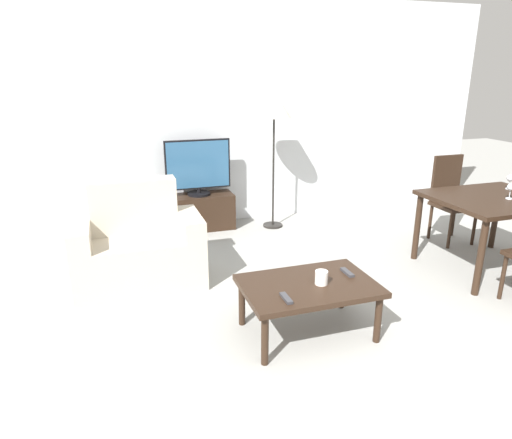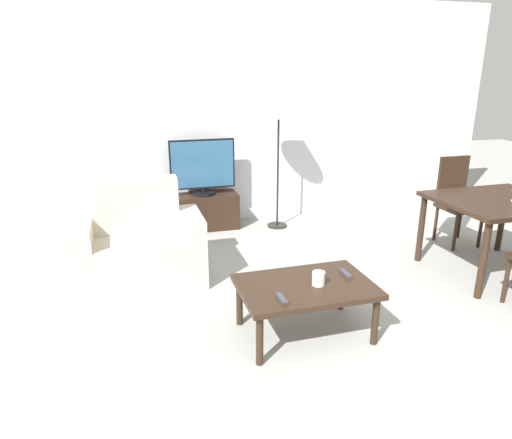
{
  "view_description": "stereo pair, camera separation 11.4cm",
  "coord_description": "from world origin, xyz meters",
  "px_view_note": "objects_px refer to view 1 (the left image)",
  "views": [
    {
      "loc": [
        -1.44,
        -1.48,
        1.84
      ],
      "look_at": [
        -0.3,
        1.99,
        0.65
      ],
      "focal_mm": 32.0,
      "sensor_mm": 36.0,
      "label": 1
    },
    {
      "loc": [
        -1.34,
        -1.51,
        1.84
      ],
      "look_at": [
        -0.3,
        1.99,
        0.65
      ],
      "focal_mm": 32.0,
      "sensor_mm": 36.0,
      "label": 2
    }
  ],
  "objects_px": {
    "coffee_table": "(309,289)",
    "dining_chair_far": "(450,195)",
    "floor_lamp": "(274,109)",
    "cup_white_near": "(321,278)",
    "wine_glass_left": "(511,188)",
    "wine_glass_center": "(510,179)",
    "tv": "(198,167)",
    "remote_primary": "(286,298)",
    "tv_stand": "(200,212)",
    "remote_secondary": "(347,272)",
    "armchair": "(138,249)",
    "dining_table": "(494,206)"
  },
  "relations": [
    {
      "from": "floor_lamp",
      "to": "armchair",
      "type": "bearing_deg",
      "value": -146.5
    },
    {
      "from": "tv",
      "to": "cup_white_near",
      "type": "height_order",
      "value": "tv"
    },
    {
      "from": "dining_chair_far",
      "to": "tv",
      "type": "bearing_deg",
      "value": 154.54
    },
    {
      "from": "coffee_table",
      "to": "dining_chair_far",
      "type": "relative_size",
      "value": 1.0
    },
    {
      "from": "wine_glass_left",
      "to": "dining_chair_far",
      "type": "bearing_deg",
      "value": 81.88
    },
    {
      "from": "tv_stand",
      "to": "remote_primary",
      "type": "distance_m",
      "value": 2.74
    },
    {
      "from": "floor_lamp",
      "to": "tv",
      "type": "bearing_deg",
      "value": 167.55
    },
    {
      "from": "coffee_table",
      "to": "floor_lamp",
      "type": "relative_size",
      "value": 0.59
    },
    {
      "from": "coffee_table",
      "to": "dining_chair_far",
      "type": "distance_m",
      "value": 2.68
    },
    {
      "from": "wine_glass_left",
      "to": "wine_glass_center",
      "type": "height_order",
      "value": "same"
    },
    {
      "from": "armchair",
      "to": "remote_primary",
      "type": "relative_size",
      "value": 7.46
    },
    {
      "from": "tv_stand",
      "to": "wine_glass_left",
      "type": "height_order",
      "value": "wine_glass_left"
    },
    {
      "from": "armchair",
      "to": "coffee_table",
      "type": "xyz_separation_m",
      "value": [
        1.1,
        -1.24,
        0.02
      ]
    },
    {
      "from": "tv",
      "to": "remote_primary",
      "type": "height_order",
      "value": "tv"
    },
    {
      "from": "remote_primary",
      "to": "wine_glass_center",
      "type": "distance_m",
      "value": 2.91
    },
    {
      "from": "coffee_table",
      "to": "wine_glass_center",
      "type": "xyz_separation_m",
      "value": [
        2.49,
        0.72,
        0.47
      ]
    },
    {
      "from": "wine_glass_left",
      "to": "wine_glass_center",
      "type": "bearing_deg",
      "value": 44.47
    },
    {
      "from": "coffee_table",
      "to": "wine_glass_center",
      "type": "relative_size",
      "value": 6.54
    },
    {
      "from": "armchair",
      "to": "dining_chair_far",
      "type": "xyz_separation_m",
      "value": [
        3.42,
        0.08,
        0.18
      ]
    },
    {
      "from": "dining_chair_far",
      "to": "dining_table",
      "type": "bearing_deg",
      "value": -103.8
    },
    {
      "from": "wine_glass_left",
      "to": "wine_glass_center",
      "type": "xyz_separation_m",
      "value": [
        0.3,
        0.29,
        0.0
      ]
    },
    {
      "from": "armchair",
      "to": "cup_white_near",
      "type": "bearing_deg",
      "value": -47.25
    },
    {
      "from": "armchair",
      "to": "remote_secondary",
      "type": "xyz_separation_m",
      "value": [
        1.44,
        -1.18,
        0.08
      ]
    },
    {
      "from": "remote_primary",
      "to": "tv",
      "type": "bearing_deg",
      "value": 90.69
    },
    {
      "from": "tv_stand",
      "to": "wine_glass_center",
      "type": "distance_m",
      "value": 3.38
    },
    {
      "from": "floor_lamp",
      "to": "wine_glass_left",
      "type": "relative_size",
      "value": 11.16
    },
    {
      "from": "dining_chair_far",
      "to": "remote_secondary",
      "type": "bearing_deg",
      "value": -147.66
    },
    {
      "from": "armchair",
      "to": "remote_primary",
      "type": "height_order",
      "value": "armchair"
    },
    {
      "from": "coffee_table",
      "to": "tv",
      "type": "bearing_deg",
      "value": 96.17
    },
    {
      "from": "dining_chair_far",
      "to": "remote_primary",
      "type": "distance_m",
      "value": 2.97
    },
    {
      "from": "floor_lamp",
      "to": "cup_white_near",
      "type": "xyz_separation_m",
      "value": [
        -0.52,
        -2.4,
        -0.98
      ]
    },
    {
      "from": "tv",
      "to": "dining_chair_far",
      "type": "relative_size",
      "value": 0.81
    },
    {
      "from": "floor_lamp",
      "to": "wine_glass_center",
      "type": "distance_m",
      "value": 2.58
    },
    {
      "from": "tv",
      "to": "coffee_table",
      "type": "distance_m",
      "value": 2.6
    },
    {
      "from": "tv_stand",
      "to": "wine_glass_left",
      "type": "bearing_deg",
      "value": -40.67
    },
    {
      "from": "remote_primary",
      "to": "floor_lamp",
      "type": "bearing_deg",
      "value": 71.61
    },
    {
      "from": "remote_secondary",
      "to": "wine_glass_left",
      "type": "xyz_separation_m",
      "value": [
        1.86,
        0.37,
        0.41
      ]
    },
    {
      "from": "tv",
      "to": "wine_glass_left",
      "type": "relative_size",
      "value": 5.27
    },
    {
      "from": "tv",
      "to": "remote_secondary",
      "type": "height_order",
      "value": "tv"
    },
    {
      "from": "armchair",
      "to": "tv",
      "type": "bearing_deg",
      "value": 58.05
    },
    {
      "from": "remote_secondary",
      "to": "cup_white_near",
      "type": "distance_m",
      "value": 0.28
    },
    {
      "from": "armchair",
      "to": "floor_lamp",
      "type": "distance_m",
      "value": 2.31
    },
    {
      "from": "coffee_table",
      "to": "wine_glass_center",
      "type": "distance_m",
      "value": 2.64
    },
    {
      "from": "wine_glass_left",
      "to": "floor_lamp",
      "type": "bearing_deg",
      "value": 129.63
    },
    {
      "from": "dining_table",
      "to": "remote_primary",
      "type": "bearing_deg",
      "value": -163.67
    },
    {
      "from": "dining_chair_far",
      "to": "remote_secondary",
      "type": "distance_m",
      "value": 2.35
    },
    {
      "from": "dining_table",
      "to": "dining_chair_far",
      "type": "distance_m",
      "value": 0.83
    },
    {
      "from": "dining_chair_far",
      "to": "wine_glass_left",
      "type": "relative_size",
      "value": 6.55
    },
    {
      "from": "remote_primary",
      "to": "remote_secondary",
      "type": "relative_size",
      "value": 1.0
    },
    {
      "from": "dining_chair_far",
      "to": "remote_primary",
      "type": "xyz_separation_m",
      "value": [
        -2.57,
        -1.49,
        -0.11
      ]
    }
  ]
}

